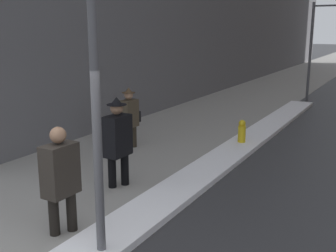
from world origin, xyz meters
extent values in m
cube|color=gray|center=(-2.00, 15.00, 0.01)|extent=(4.00, 80.00, 0.01)
cube|color=white|center=(0.25, 6.29, 0.06)|extent=(0.84, 15.12, 0.12)
cylinder|color=#515156|center=(0.40, 0.74, 2.05)|extent=(0.12, 0.12, 4.10)
cylinder|color=#515156|center=(0.23, 14.86, 2.00)|extent=(0.11, 0.11, 4.00)
cylinder|color=#515156|center=(0.78, 14.84, 3.85)|extent=(1.10, 0.12, 0.07)
cylinder|color=black|center=(-0.45, 1.12, 0.44)|extent=(0.15, 0.15, 0.88)
cylinder|color=black|center=(-0.58, 0.88, 0.44)|extent=(0.15, 0.15, 0.88)
cube|color=#2D2823|center=(-0.51, 1.00, 1.00)|extent=(0.33, 0.54, 0.77)
sphere|color=#8C664C|center=(-0.51, 1.00, 1.52)|extent=(0.24, 0.24, 0.24)
cylinder|color=black|center=(-0.85, 3.08, 0.45)|extent=(0.16, 0.16, 0.89)
cylinder|color=black|center=(-0.97, 2.84, 0.45)|extent=(0.16, 0.16, 0.89)
cube|color=black|center=(-0.91, 2.96, 1.02)|extent=(0.33, 0.55, 0.78)
sphere|color=#8C664C|center=(-0.91, 2.96, 1.55)|extent=(0.24, 0.24, 0.24)
cylinder|color=black|center=(-0.91, 2.96, 1.61)|extent=(0.38, 0.38, 0.01)
cone|color=black|center=(-0.91, 2.96, 1.69)|extent=(0.23, 0.23, 0.15)
cylinder|color=#2A241B|center=(-2.17, 5.38, 0.40)|extent=(0.14, 0.14, 0.79)
cylinder|color=#2A241B|center=(-2.30, 5.17, 0.40)|extent=(0.14, 0.14, 0.79)
cube|color=#473D2D|center=(-2.24, 5.28, 0.90)|extent=(0.30, 0.49, 0.69)
sphere|color=tan|center=(-2.24, 5.28, 1.37)|extent=(0.21, 0.21, 0.21)
cylinder|color=#4C3823|center=(-2.24, 5.28, 1.43)|extent=(0.33, 0.33, 0.01)
cone|color=#4C3823|center=(-2.24, 5.28, 1.49)|extent=(0.20, 0.20, 0.13)
cube|color=black|center=(-2.23, 5.61, 0.75)|extent=(0.11, 0.22, 0.28)
cylinder|color=gold|center=(0.20, 6.82, 0.28)|extent=(0.20, 0.20, 0.55)
sphere|color=gold|center=(0.20, 6.82, 0.61)|extent=(0.18, 0.18, 0.18)
camera|label=1|loc=(3.68, -3.28, 3.01)|focal=45.00mm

